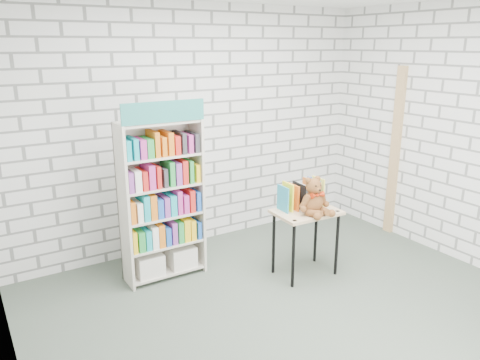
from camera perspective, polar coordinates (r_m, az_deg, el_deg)
ground at (r=4.41m, az=7.31°, el=-16.04°), size 4.50×4.50×0.00m
room_shell at (r=3.78m, az=8.29°, el=7.52°), size 4.52×4.02×2.81m
bookshelf at (r=4.78m, az=-9.50°, el=-2.34°), size 0.82×0.32×1.84m
display_table at (r=4.88m, az=8.06°, el=-4.81°), size 0.68×0.48×0.71m
table_books at (r=4.88m, az=7.42°, el=-1.85°), size 0.47×0.22×0.27m
teddy_bear at (r=4.72m, az=9.05°, el=-2.33°), size 0.35×0.32×0.38m
door_trim at (r=6.13m, az=18.37°, el=3.22°), size 0.05×0.12×2.10m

